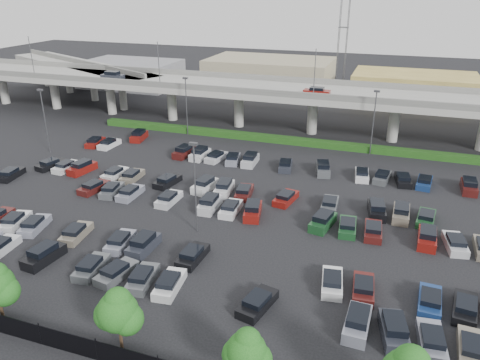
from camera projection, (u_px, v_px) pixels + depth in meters
The scene contains 10 objects.
ground at pixel (223, 201), 58.78m from camera, with size 280.00×280.00×0.00m, color black.
overpass at pixel (285, 93), 83.93m from camera, with size 150.00×13.00×15.80m.
on_ramp at pixel (80, 68), 109.20m from camera, with size 50.93×30.13×8.80m.
hedge at pixel (275, 139), 80.31m from camera, with size 66.00×1.60×1.10m, color #173910.
fence at pixel (84, 347), 34.09m from camera, with size 70.00×0.10×2.00m.
tree_row at pixel (101, 308), 34.12m from camera, with size 65.07×3.66×5.94m.
parked_cars at pixel (212, 209), 55.34m from camera, with size 62.88×41.67×1.67m.
light_poles at pixel (197, 146), 59.32m from camera, with size 66.90×48.38×10.30m.
distant_buildings at pixel (369, 84), 107.36m from camera, with size 138.00×24.00×9.00m.
comm_tower at pixel (344, 25), 115.83m from camera, with size 2.40×2.40×30.00m.
Camera 1 is at (19.37, -49.43, 25.47)m, focal length 35.00 mm.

